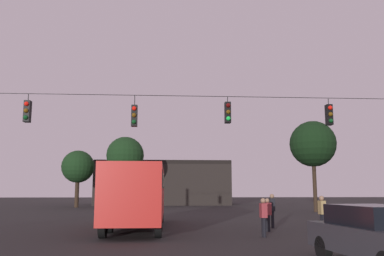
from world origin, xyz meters
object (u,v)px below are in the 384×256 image
at_px(city_bus, 139,191).
at_px(tree_right_far, 313,144).
at_px(tree_behind_building, 125,156).
at_px(pedestrian_crossing_center, 268,213).
at_px(pedestrian_crossing_left, 272,209).
at_px(tree_left_silhouette, 78,167).
at_px(pedestrian_near_bus, 263,215).
at_px(pedestrian_crossing_right, 322,212).
at_px(car_near_right, 379,235).

bearing_deg(city_bus, tree_right_far, 45.28).
distance_m(city_bus, tree_behind_building, 24.19).
relative_size(city_bus, pedestrian_crossing_center, 7.23).
relative_size(city_bus, tree_behind_building, 1.42).
height_order(pedestrian_crossing_left, tree_left_silhouette, tree_left_silhouette).
relative_size(city_bus, tree_right_far, 1.35).
xyz_separation_m(city_bus, pedestrian_near_bus, (5.41, -4.24, -0.98)).
height_order(pedestrian_crossing_center, tree_behind_building, tree_behind_building).
bearing_deg(tree_right_far, city_bus, -134.72).
height_order(pedestrian_crossing_center, pedestrian_crossing_right, pedestrian_crossing_right).
bearing_deg(tree_behind_building, pedestrian_near_bus, -73.05).
bearing_deg(car_near_right, pedestrian_near_bus, 100.77).
bearing_deg(pedestrian_crossing_left, pedestrian_crossing_right, -55.15).
height_order(pedestrian_crossing_left, pedestrian_crossing_center, pedestrian_crossing_left).
xyz_separation_m(city_bus, car_near_right, (6.70, -11.00, -1.07)).
relative_size(city_bus, pedestrian_crossing_left, 6.42).
distance_m(pedestrian_crossing_left, tree_left_silhouette, 30.48).
xyz_separation_m(car_near_right, tree_left_silhouette, (-15.29, 36.78, 3.73)).
relative_size(car_near_right, tree_right_far, 0.55).
relative_size(car_near_right, tree_behind_building, 0.58).
xyz_separation_m(pedestrian_crossing_center, pedestrian_near_bus, (-0.73, -2.24, 0.03)).
height_order(city_bus, tree_right_far, tree_right_far).
bearing_deg(tree_left_silhouette, pedestrian_crossing_center, -62.05).
bearing_deg(car_near_right, tree_behind_building, 105.77).
xyz_separation_m(pedestrian_crossing_center, tree_right_far, (8.58, 16.87, 5.21)).
bearing_deg(pedestrian_near_bus, pedestrian_crossing_right, 27.03).
relative_size(city_bus, tree_left_silhouette, 1.72).
height_order(pedestrian_crossing_left, pedestrian_near_bus, pedestrian_crossing_left).
height_order(car_near_right, tree_right_far, tree_right_far).
relative_size(pedestrian_crossing_left, tree_behind_building, 0.22).
xyz_separation_m(pedestrian_crossing_left, tree_behind_building, (-9.94, 23.97, 4.66)).
height_order(pedestrian_crossing_left, pedestrian_crossing_right, pedestrian_crossing_left).
bearing_deg(city_bus, tree_left_silhouette, 108.43).
bearing_deg(pedestrian_crossing_center, tree_right_far, 63.05).
bearing_deg(tree_behind_building, tree_right_far, -26.34).
bearing_deg(tree_left_silhouette, pedestrian_crossing_right, -59.00).
xyz_separation_m(pedestrian_near_bus, tree_behind_building, (-8.52, 27.94, 4.75)).
distance_m(pedestrian_crossing_left, pedestrian_crossing_right, 2.92).
bearing_deg(car_near_right, pedestrian_crossing_center, 93.50).
relative_size(pedestrian_near_bus, tree_right_far, 0.19).
height_order(car_near_right, pedestrian_crossing_left, pedestrian_crossing_left).
bearing_deg(pedestrian_near_bus, car_near_right, -79.23).
height_order(pedestrian_crossing_center, tree_left_silhouette, tree_left_silhouette).
distance_m(car_near_right, pedestrian_crossing_left, 10.73).
bearing_deg(car_near_right, tree_right_far, 72.76).
xyz_separation_m(car_near_right, tree_right_far, (8.03, 25.87, 5.26)).
bearing_deg(city_bus, pedestrian_crossing_left, -2.25).
relative_size(city_bus, pedestrian_near_bus, 6.99).
relative_size(pedestrian_crossing_left, pedestrian_near_bus, 1.09).
bearing_deg(tree_right_far, pedestrian_crossing_center, -116.95).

